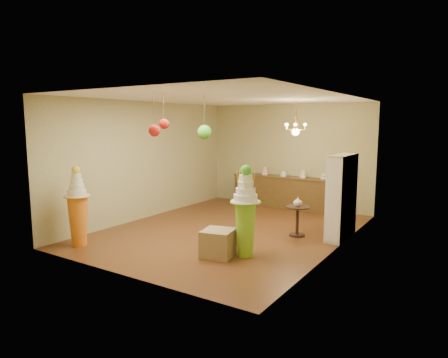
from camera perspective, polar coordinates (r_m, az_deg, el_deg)
The scene contains 17 objects.
floor at distance 9.28m, azimuth 0.71°, elevation -7.34°, with size 6.50×6.50×0.00m, color #573017.
ceiling at distance 8.97m, azimuth 0.75°, elevation 11.48°, with size 6.50×6.50×0.00m, color white.
wall_back at distance 11.87m, azimuth 9.11°, elevation 3.29°, with size 5.00×0.04×3.00m, color tan.
wall_front at distance 6.51m, azimuth -14.66°, elevation -0.73°, with size 5.00×0.04×3.00m, color tan.
wall_left at distance 10.54m, azimuth -10.88°, elevation 2.66°, with size 0.04×6.50×3.00m, color tan.
wall_right at distance 7.97m, azimuth 16.14°, elevation 0.79°, with size 0.04×6.50×3.00m, color tan.
pedestal_green at distance 7.39m, azimuth 3.08°, elevation -5.47°, with size 0.63×0.63×1.71m.
pedestal_orange at distance 8.53m, azimuth -20.13°, elevation -4.71°, with size 0.61×0.61×1.62m.
burlap_riser at distance 7.48m, azimuth -0.86°, elevation -9.14°, with size 0.55×0.55×0.50m, color #8E744D.
sideboard at distance 11.75m, azimuth 8.44°, elevation -1.78°, with size 3.04×0.54×1.16m.
shelving_unit at distance 8.87m, azimuth 16.48°, elevation -2.43°, with size 0.33×1.20×1.80m.
round_table at distance 8.90m, azimuth 10.44°, elevation -5.32°, with size 0.62×0.62×0.66m.
vase at distance 8.83m, azimuth 10.50°, elevation -3.20°, with size 0.19×0.19×0.20m, color beige.
pom_red_left at distance 7.03m, azimuth -9.92°, elevation 6.82°, with size 0.20×0.20×0.77m.
pom_green_mid at distance 7.84m, azimuth -2.79°, elevation 6.71°, with size 0.28×0.28×0.86m.
pom_red_right at distance 7.27m, azimuth -8.55°, elevation 7.79°, with size 0.18×0.18×0.65m.
chandelier at distance 9.69m, azimuth 10.20°, elevation 6.97°, with size 0.67×0.67×0.85m.
Camera 1 is at (4.75, -7.59, 2.46)m, focal length 32.00 mm.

